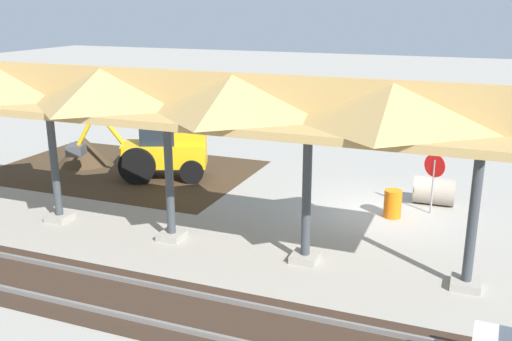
{
  "coord_description": "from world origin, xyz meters",
  "views": [
    {
      "loc": [
        -2.72,
        17.83,
        6.59
      ],
      "look_at": [
        3.53,
        2.03,
        1.6
      ],
      "focal_mm": 40.0,
      "sensor_mm": 36.0,
      "label": 1
    }
  ],
  "objects_px": {
    "backhoe": "(161,147)",
    "stop_sign": "(434,171)",
    "traffic_barrel": "(393,204)",
    "concrete_pipe": "(434,190)"
  },
  "relations": [
    {
      "from": "backhoe",
      "to": "concrete_pipe",
      "type": "distance_m",
      "value": 10.23
    },
    {
      "from": "backhoe",
      "to": "concrete_pipe",
      "type": "bearing_deg",
      "value": -175.37
    },
    {
      "from": "stop_sign",
      "to": "concrete_pipe",
      "type": "relative_size",
      "value": 1.47
    },
    {
      "from": "backhoe",
      "to": "concrete_pipe",
      "type": "relative_size",
      "value": 3.9
    },
    {
      "from": "stop_sign",
      "to": "traffic_barrel",
      "type": "relative_size",
      "value": 2.22
    },
    {
      "from": "backhoe",
      "to": "stop_sign",
      "type": "bearing_deg",
      "value": 179.03
    },
    {
      "from": "stop_sign",
      "to": "concrete_pipe",
      "type": "height_order",
      "value": "stop_sign"
    },
    {
      "from": "stop_sign",
      "to": "traffic_barrel",
      "type": "bearing_deg",
      "value": 35.46
    },
    {
      "from": "concrete_pipe",
      "to": "backhoe",
      "type": "bearing_deg",
      "value": 4.63
    },
    {
      "from": "traffic_barrel",
      "to": "backhoe",
      "type": "bearing_deg",
      "value": -6.13
    }
  ]
}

